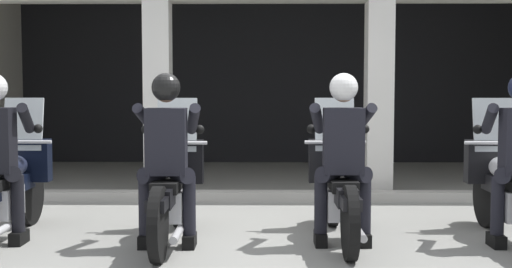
% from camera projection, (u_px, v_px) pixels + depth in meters
% --- Properties ---
extents(ground_plane, '(80.00, 80.00, 0.00)m').
position_uv_depth(ground_plane, '(258.00, 188.00, 9.56)').
color(ground_plane, gray).
extents(station_building, '(10.01, 4.49, 3.19)m').
position_uv_depth(station_building, '(267.00, 53.00, 11.10)').
color(station_building, black).
rests_on(station_building, ground).
extents(kerb_strip, '(9.51, 0.24, 0.12)m').
position_uv_depth(kerb_strip, '(268.00, 196.00, 8.49)').
color(kerb_strip, '#B7B5AD').
rests_on(kerb_strip, ground).
extents(motorcycle_far_left, '(0.62, 2.04, 1.35)m').
position_uv_depth(motorcycle_far_left, '(8.00, 186.00, 6.41)').
color(motorcycle_far_left, black).
rests_on(motorcycle_far_left, ground).
extents(motorcycle_center_left, '(0.62, 2.04, 1.35)m').
position_uv_depth(motorcycle_center_left, '(172.00, 188.00, 6.28)').
color(motorcycle_center_left, black).
rests_on(motorcycle_center_left, ground).
extents(police_officer_center_left, '(0.63, 0.61, 1.58)m').
position_uv_depth(police_officer_center_left, '(167.00, 145.00, 5.97)').
color(police_officer_center_left, black).
rests_on(police_officer_center_left, ground).
extents(motorcycle_center_right, '(0.62, 2.04, 1.35)m').
position_uv_depth(motorcycle_center_right, '(339.00, 187.00, 6.35)').
color(motorcycle_center_right, black).
rests_on(motorcycle_center_right, ground).
extents(police_officer_center_right, '(0.63, 0.61, 1.58)m').
position_uv_depth(police_officer_center_right, '(343.00, 144.00, 6.03)').
color(police_officer_center_right, black).
rests_on(police_officer_center_right, ground).
extents(motorcycle_far_right, '(0.62, 2.04, 1.35)m').
position_uv_depth(motorcycle_far_right, '(508.00, 188.00, 6.29)').
color(motorcycle_far_right, black).
rests_on(motorcycle_far_right, ground).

